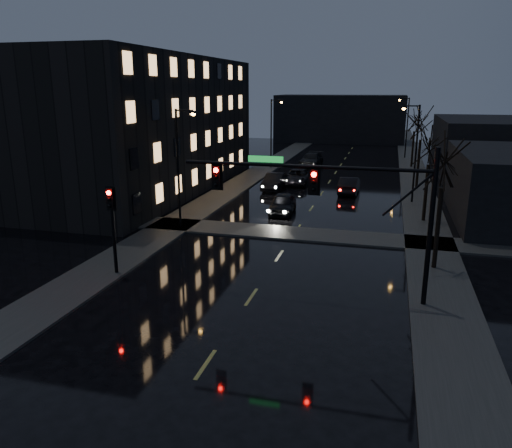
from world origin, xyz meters
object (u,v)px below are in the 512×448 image
Objects in this scene: oncoming_car_b at (275,182)px; oncoming_car_d at (311,159)px; oncoming_car_a at (283,204)px; oncoming_car_c at (297,177)px; lead_car at (349,185)px.

oncoming_car_b is 15.41m from oncoming_car_d.
oncoming_car_a is 0.85× the size of oncoming_car_c.
lead_car reaches higher than oncoming_car_c.
lead_car reaches higher than oncoming_car_a.
oncoming_car_b is (-2.65, 8.81, 0.01)m from oncoming_car_a.
lead_car is (5.36, -3.25, 0.03)m from oncoming_car_c.
oncoming_car_d is at bearing 86.77° from oncoming_car_b.
oncoming_car_c is (-1.06, 12.04, -0.03)m from oncoming_car_a.
oncoming_car_b is 1.00× the size of lead_car.
lead_car is at bearing 0.67° from oncoming_car_b.
oncoming_car_c is at bearing 90.93° from oncoming_car_a.
oncoming_car_b is 6.95m from lead_car.
oncoming_car_a is at bearing 65.40° from lead_car.
oncoming_car_d reaches higher than lead_car.
oncoming_car_d is at bearing -67.69° from lead_car.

